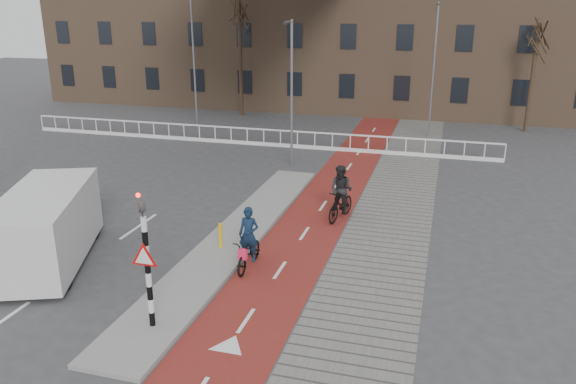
# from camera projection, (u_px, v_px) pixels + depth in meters

# --- Properties ---
(ground) EXTENTS (120.00, 120.00, 0.00)m
(ground) POSITION_uv_depth(u_px,v_px,m) (208.00, 295.00, 15.67)
(ground) COLOR #38383A
(ground) RESTS_ON ground
(bike_lane) EXTENTS (2.50, 60.00, 0.01)m
(bike_lane) POSITION_uv_depth(u_px,v_px,m) (333.00, 191.00, 24.39)
(bike_lane) COLOR maroon
(bike_lane) RESTS_ON ground
(sidewalk) EXTENTS (3.00, 60.00, 0.01)m
(sidewalk) POSITION_uv_depth(u_px,v_px,m) (398.00, 197.00, 23.65)
(sidewalk) COLOR slate
(sidewalk) RESTS_ON ground
(curb_island) EXTENTS (1.80, 16.00, 0.12)m
(curb_island) POSITION_uv_depth(u_px,v_px,m) (236.00, 236.00, 19.48)
(curb_island) COLOR gray
(curb_island) RESTS_ON ground
(traffic_signal) EXTENTS (0.80, 0.80, 3.68)m
(traffic_signal) POSITION_uv_depth(u_px,v_px,m) (146.00, 257.00, 13.35)
(traffic_signal) COLOR black
(traffic_signal) RESTS_ON curb_island
(bollard) EXTENTS (0.12, 0.12, 0.83)m
(bollard) POSITION_uv_depth(u_px,v_px,m) (220.00, 235.00, 18.31)
(bollard) COLOR #EAAD0D
(bollard) RESTS_ON curb_island
(cyclist_near) EXTENTS (0.66, 1.88, 1.95)m
(cyclist_near) POSITION_uv_depth(u_px,v_px,m) (249.00, 248.00, 17.06)
(cyclist_near) COLOR black
(cyclist_near) RESTS_ON bike_lane
(cyclist_far) EXTENTS (1.04, 2.03, 2.08)m
(cyclist_far) POSITION_uv_depth(u_px,v_px,m) (341.00, 197.00, 20.89)
(cyclist_far) COLOR black
(cyclist_far) RESTS_ON bike_lane
(van) EXTENTS (4.01, 5.77, 2.30)m
(van) POSITION_uv_depth(u_px,v_px,m) (46.00, 227.00, 17.23)
(van) COLOR silver
(van) RESTS_ON ground
(railing) EXTENTS (28.00, 0.10, 0.99)m
(railing) POSITION_uv_depth(u_px,v_px,m) (247.00, 139.00, 32.37)
(railing) COLOR silver
(railing) RESTS_ON ground
(townhouse_row) EXTENTS (46.00, 10.00, 15.90)m
(townhouse_row) POSITION_uv_depth(u_px,v_px,m) (336.00, 3.00, 43.14)
(townhouse_row) COLOR #7F6047
(townhouse_row) RESTS_ON ground
(tree_mid) EXTENTS (0.27, 0.27, 8.51)m
(tree_mid) POSITION_uv_depth(u_px,v_px,m) (240.00, 56.00, 39.84)
(tree_mid) COLOR black
(tree_mid) RESTS_ON ground
(tree_right) EXTENTS (0.23, 0.23, 6.55)m
(tree_right) POSITION_uv_depth(u_px,v_px,m) (532.00, 80.00, 34.80)
(tree_right) COLOR black
(tree_right) RESTS_ON ground
(streetlight_near) EXTENTS (0.12, 0.12, 7.05)m
(streetlight_near) POSITION_uv_depth(u_px,v_px,m) (292.00, 95.00, 27.25)
(streetlight_near) COLOR slate
(streetlight_near) RESTS_ON ground
(streetlight_left) EXTENTS (0.12, 0.12, 8.76)m
(streetlight_left) POSITION_uv_depth(u_px,v_px,m) (194.00, 60.00, 35.15)
(streetlight_left) COLOR slate
(streetlight_left) RESTS_ON ground
(streetlight_right) EXTENTS (0.12, 0.12, 7.86)m
(streetlight_right) POSITION_uv_depth(u_px,v_px,m) (433.00, 72.00, 33.24)
(streetlight_right) COLOR slate
(streetlight_right) RESTS_ON ground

